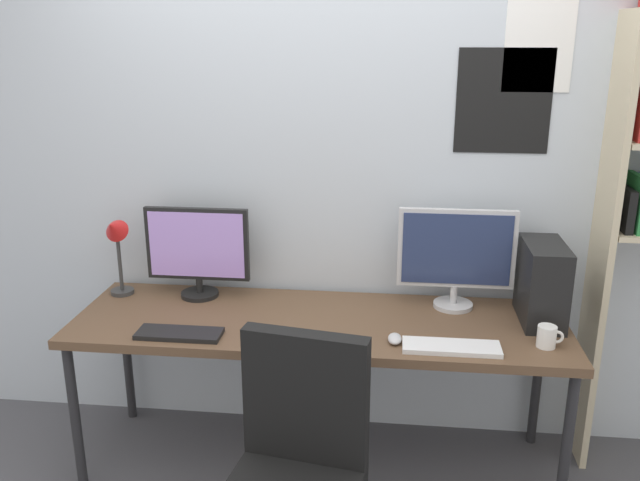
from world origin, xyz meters
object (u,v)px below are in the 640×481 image
Objects in this scene: keyboard_left at (179,334)px; coffee_mug at (547,337)px; monitor_left at (198,249)px; monitor_right at (456,254)px; pc_tower at (542,283)px; keyboard_right at (451,347)px; desk at (319,330)px; desk_lamp at (116,241)px; computer_mouse at (395,339)px.

keyboard_left is 1.50m from coffee_mug.
monitor_left reaches higher than keyboard_left.
monitor_left is at bearing 166.33° from coffee_mug.
coffee_mug is at bearing -47.60° from monitor_right.
keyboard_right is (-0.40, -0.33, -0.17)m from pc_tower.
keyboard_left is at bearing -157.67° from desk.
pc_tower is at bearing -17.20° from monitor_right.
desk_lamp is 4.29× the size of computer_mouse.
monitor_right is 1.27m from keyboard_left.
keyboard_left and keyboard_right have the same top height.
keyboard_right is 0.39m from coffee_mug.
monitor_right is at bearing 84.83° from keyboard_right.
desk is 5.57× the size of keyboard_right.
keyboard_right is at bearing -20.87° from monitor_left.
keyboard_left is 3.35× the size of coffee_mug.
pc_tower is 3.32× the size of coffee_mug.
monitor_left is 5.12× the size of computer_mouse.
keyboard_right is (1.12, 0.00, 0.00)m from keyboard_left.
desk is 6.16× the size of pc_tower.
coffee_mug is at bearing 2.56° from keyboard_left.
desk_lamp is 0.64m from keyboard_left.
keyboard_right is (-0.04, -0.44, -0.25)m from monitor_right.
desk_lamp is at bearing 170.04° from coffee_mug.
coffee_mug is (-0.02, -0.26, -0.13)m from pc_tower.
monitor_right reaches higher than monitor_left.
monitor_right reaches higher than desk_lamp.
desk is at bearing -10.11° from desk_lamp.
computer_mouse is (-0.27, -0.40, -0.24)m from monitor_right.
computer_mouse is (-0.23, 0.04, 0.01)m from keyboard_right.
monitor_left is 4.64× the size of coffee_mug.
desk_lamp is (-0.38, -0.04, 0.04)m from monitor_left.
keyboard_right is at bearing -14.71° from desk_lamp.
keyboard_right is at bearing -140.68° from pc_tower.
monitor_right is 0.55m from coffee_mug.
monitor_right is 1.35× the size of keyboard_right.
monitor_left reaches higher than coffee_mug.
monitor_left is at bearing -180.00° from monitor_right.
desk is at bearing 150.27° from computer_mouse.
monitor_right is (0.60, 0.21, 0.31)m from desk.
monitor_right is at bearing 20.87° from keyboard_left.
desk_lamp is at bearing -178.66° from monitor_right.
keyboard_left is at bearing -159.13° from monitor_right.
keyboard_right is 3.67× the size of coffee_mug.
desk is 22.56× the size of computer_mouse.
desk is at bearing 170.20° from coffee_mug.
pc_tower is 0.91× the size of keyboard_right.
monitor_left reaches higher than keyboard_right.
desk_lamp reaches higher than computer_mouse.
desk_lamp is 1.06× the size of keyboard_right.
monitor_left is 0.50m from keyboard_left.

